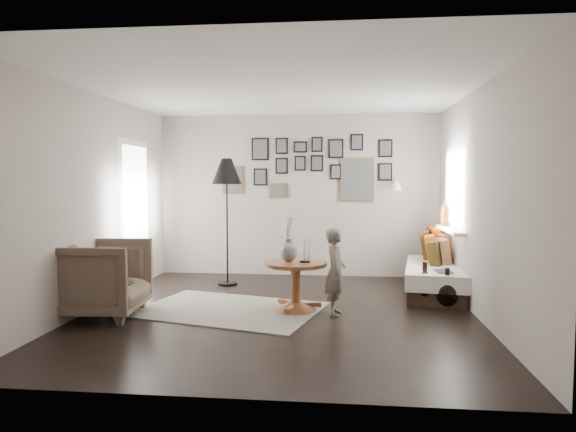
# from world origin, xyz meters

# --- Properties ---
(ground) EXTENTS (4.80, 4.80, 0.00)m
(ground) POSITION_xyz_m (0.00, 0.00, 0.00)
(ground) COLOR black
(ground) RESTS_ON ground
(wall_back) EXTENTS (4.50, 0.00, 4.50)m
(wall_back) POSITION_xyz_m (0.00, 2.40, 1.30)
(wall_back) COLOR #A79B92
(wall_back) RESTS_ON ground
(wall_front) EXTENTS (4.50, 0.00, 4.50)m
(wall_front) POSITION_xyz_m (0.00, -2.40, 1.30)
(wall_front) COLOR #A79B92
(wall_front) RESTS_ON ground
(wall_left) EXTENTS (0.00, 4.80, 4.80)m
(wall_left) POSITION_xyz_m (-2.25, 0.00, 1.30)
(wall_left) COLOR #A79B92
(wall_left) RESTS_ON ground
(wall_right) EXTENTS (0.00, 4.80, 4.80)m
(wall_right) POSITION_xyz_m (2.25, 0.00, 1.30)
(wall_right) COLOR #A79B92
(wall_right) RESTS_ON ground
(ceiling) EXTENTS (4.80, 4.80, 0.00)m
(ceiling) POSITION_xyz_m (0.00, 0.00, 2.60)
(ceiling) COLOR white
(ceiling) RESTS_ON wall_back
(door_left) EXTENTS (0.00, 2.14, 2.14)m
(door_left) POSITION_xyz_m (-2.23, 1.20, 1.05)
(door_left) COLOR white
(door_left) RESTS_ON wall_left
(window_right) EXTENTS (0.15, 1.32, 1.30)m
(window_right) POSITION_xyz_m (2.18, 1.34, 0.93)
(window_right) COLOR white
(window_right) RESTS_ON wall_right
(gallery_wall) EXTENTS (2.74, 0.03, 1.08)m
(gallery_wall) POSITION_xyz_m (0.29, 2.38, 1.74)
(gallery_wall) COLOR brown
(gallery_wall) RESTS_ON wall_back
(wall_sconce) EXTENTS (0.18, 0.36, 0.16)m
(wall_sconce) POSITION_xyz_m (1.55, 2.13, 1.46)
(wall_sconce) COLOR white
(wall_sconce) RESTS_ON wall_back
(rug) EXTENTS (2.39, 1.95, 0.01)m
(rug) POSITION_xyz_m (-0.62, 0.05, 0.01)
(rug) COLOR silver
(rug) RESTS_ON ground
(pedestal_table) EXTENTS (0.74, 0.74, 0.58)m
(pedestal_table) POSITION_xyz_m (0.18, 0.09, 0.27)
(pedestal_table) COLOR brown
(pedestal_table) RESTS_ON ground
(vase) EXTENTS (0.21, 0.21, 0.53)m
(vase) POSITION_xyz_m (0.10, 0.11, 0.75)
(vase) COLOR black
(vase) RESTS_ON pedestal_table
(candles) EXTENTS (0.13, 0.13, 0.28)m
(candles) POSITION_xyz_m (0.29, 0.09, 0.72)
(candles) COLOR black
(candles) RESTS_ON pedestal_table
(daybed) EXTENTS (1.02, 1.86, 0.87)m
(daybed) POSITION_xyz_m (2.00, 1.29, 0.28)
(daybed) COLOR black
(daybed) RESTS_ON ground
(magazine_on_daybed) EXTENTS (0.20, 0.27, 0.01)m
(magazine_on_daybed) POSITION_xyz_m (2.00, 0.66, 0.41)
(magazine_on_daybed) COLOR black
(magazine_on_daybed) RESTS_ON daybed
(armchair) EXTENTS (1.02, 1.00, 0.87)m
(armchair) POSITION_xyz_m (-2.00, -0.37, 0.44)
(armchair) COLOR brown
(armchair) RESTS_ON ground
(armchair_cushion) EXTENTS (0.41, 0.42, 0.18)m
(armchair_cushion) POSITION_xyz_m (-2.00, -0.32, 0.48)
(armchair_cushion) COLOR white
(armchair_cushion) RESTS_ON armchair
(floor_lamp) EXTENTS (0.43, 0.43, 1.86)m
(floor_lamp) POSITION_xyz_m (-0.96, 1.51, 1.61)
(floor_lamp) COLOR black
(floor_lamp) RESTS_ON ground
(magazine_basket) EXTENTS (0.37, 0.37, 0.37)m
(magazine_basket) POSITION_xyz_m (-1.81, -0.30, 0.18)
(magazine_basket) COLOR black
(magazine_basket) RESTS_ON ground
(demijohn_large) EXTENTS (0.35, 0.35, 0.53)m
(demijohn_large) POSITION_xyz_m (1.75, 0.56, 0.21)
(demijohn_large) COLOR black
(demijohn_large) RESTS_ON ground
(demijohn_small) EXTENTS (0.31, 0.31, 0.48)m
(demijohn_small) POSITION_xyz_m (2.00, 0.44, 0.18)
(demijohn_small) COLOR black
(demijohn_small) RESTS_ON ground
(child) EXTENTS (0.25, 0.37, 1.00)m
(child) POSITION_xyz_m (0.65, -0.03, 0.50)
(child) COLOR #655950
(child) RESTS_ON ground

